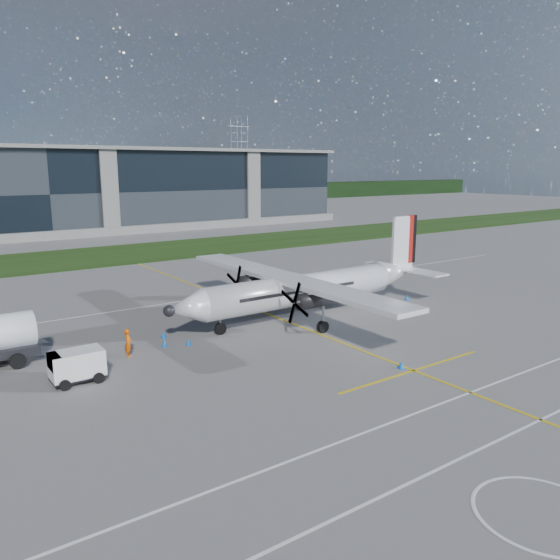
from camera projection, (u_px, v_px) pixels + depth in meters
ground at (113, 265)px, 67.99m from camera, size 400.00×400.00×0.00m
grass_strip at (93, 257)px, 74.39m from camera, size 400.00×18.00×0.04m
terminal_building at (37, 192)px, 98.45m from camera, size 120.00×20.00×15.00m
pylon_east at (240, 158)px, 200.89m from camera, size 9.00×4.60×30.00m
yellow_taxiway_centerline at (266, 313)px, 45.70m from camera, size 0.20×70.00×0.01m
white_lane_line at (505, 437)px, 24.81m from camera, size 90.00×0.15×0.01m
turboprop_aircraft at (310, 270)px, 43.91m from camera, size 24.86×25.78×7.73m
baggage_tug at (77, 367)px, 31.00m from camera, size 3.09×1.85×1.85m
ground_crew_person at (128, 341)px, 35.13m from camera, size 0.98×1.06×2.12m
safety_cone_portwing at (401, 365)px, 33.22m from camera, size 0.36×0.36×0.50m
safety_cone_fwd at (164, 343)px, 37.28m from camera, size 0.36×0.36×0.50m
safety_cone_tail at (407, 297)px, 50.28m from camera, size 0.36×0.36×0.50m
safety_cone_nose_port at (188, 341)px, 37.60m from camera, size 0.36×0.36×0.50m
safety_cone_nose_stbd at (164, 334)px, 39.21m from camera, size 0.36×0.36×0.50m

